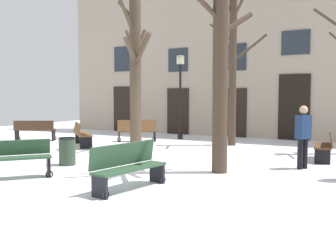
{
  "coord_description": "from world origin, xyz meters",
  "views": [
    {
      "loc": [
        5.82,
        -9.24,
        1.86
      ],
      "look_at": [
        0.0,
        1.53,
        0.91
      ],
      "focal_mm": 41.35,
      "sensor_mm": 36.0,
      "label": 1
    }
  ],
  "objects_px": {
    "bench_facing_shops": "(12,158)",
    "tree_left_of_center": "(135,69)",
    "bench_far_corner": "(128,166)",
    "person_strolling": "(303,134)",
    "tree_foreground": "(233,69)",
    "streetlamp": "(180,87)",
    "tree_right_of_center": "(221,50)",
    "bench_near_lamp": "(325,145)",
    "litter_bin": "(67,151)",
    "bench_back_to_back_left": "(35,130)",
    "bench_by_litter_bin": "(137,131)",
    "bench_near_center_tree": "(82,134)"
  },
  "relations": [
    {
      "from": "bench_facing_shops",
      "to": "tree_left_of_center",
      "type": "bearing_deg",
      "value": 41.36
    },
    {
      "from": "bench_far_corner",
      "to": "person_strolling",
      "type": "distance_m",
      "value": 4.78
    },
    {
      "from": "tree_foreground",
      "to": "person_strolling",
      "type": "distance_m",
      "value": 5.27
    },
    {
      "from": "tree_left_of_center",
      "to": "bench_far_corner",
      "type": "bearing_deg",
      "value": -58.28
    },
    {
      "from": "streetlamp",
      "to": "bench_facing_shops",
      "type": "xyz_separation_m",
      "value": [
        0.28,
        -9.02,
        -1.77
      ]
    },
    {
      "from": "tree_right_of_center",
      "to": "bench_near_lamp",
      "type": "height_order",
      "value": "tree_right_of_center"
    },
    {
      "from": "streetlamp",
      "to": "litter_bin",
      "type": "bearing_deg",
      "value": -88.85
    },
    {
      "from": "bench_far_corner",
      "to": "bench_back_to_back_left",
      "type": "xyz_separation_m",
      "value": [
        -8.19,
        5.14,
        -0.02
      ]
    },
    {
      "from": "tree_right_of_center",
      "to": "litter_bin",
      "type": "bearing_deg",
      "value": -166.39
    },
    {
      "from": "litter_bin",
      "to": "bench_near_lamp",
      "type": "distance_m",
      "value": 7.32
    },
    {
      "from": "tree_left_of_center",
      "to": "litter_bin",
      "type": "bearing_deg",
      "value": -89.0
    },
    {
      "from": "tree_left_of_center",
      "to": "bench_by_litter_bin",
      "type": "relative_size",
      "value": 3.42
    },
    {
      "from": "tree_right_of_center",
      "to": "person_strolling",
      "type": "bearing_deg",
      "value": 41.14
    },
    {
      "from": "bench_far_corner",
      "to": "person_strolling",
      "type": "relative_size",
      "value": 1.13
    },
    {
      "from": "tree_left_of_center",
      "to": "bench_facing_shops",
      "type": "height_order",
      "value": "tree_left_of_center"
    },
    {
      "from": "tree_right_of_center",
      "to": "bench_by_litter_bin",
      "type": "relative_size",
      "value": 3.76
    },
    {
      "from": "bench_by_litter_bin",
      "to": "litter_bin",
      "type": "bearing_deg",
      "value": 67.67
    },
    {
      "from": "tree_foreground",
      "to": "bench_far_corner",
      "type": "distance_m",
      "value": 8.03
    },
    {
      "from": "bench_near_center_tree",
      "to": "tree_foreground",
      "type": "bearing_deg",
      "value": -106.43
    },
    {
      "from": "streetlamp",
      "to": "person_strolling",
      "type": "bearing_deg",
      "value": -38.67
    },
    {
      "from": "bench_back_to_back_left",
      "to": "person_strolling",
      "type": "height_order",
      "value": "person_strolling"
    },
    {
      "from": "streetlamp",
      "to": "bench_by_litter_bin",
      "type": "xyz_separation_m",
      "value": [
        -1.14,
        -1.68,
        -1.79
      ]
    },
    {
      "from": "tree_foreground",
      "to": "litter_bin",
      "type": "distance_m",
      "value": 7.12
    },
    {
      "from": "tree_right_of_center",
      "to": "streetlamp",
      "type": "relative_size",
      "value": 1.58
    },
    {
      "from": "bench_by_litter_bin",
      "to": "bench_near_center_tree",
      "type": "xyz_separation_m",
      "value": [
        -1.06,
        -2.15,
        -0.0
      ]
    },
    {
      "from": "litter_bin",
      "to": "streetlamp",
      "type": "bearing_deg",
      "value": 91.15
    },
    {
      "from": "tree_left_of_center",
      "to": "tree_right_of_center",
      "type": "xyz_separation_m",
      "value": [
        4.07,
        -2.5,
        0.14
      ]
    },
    {
      "from": "bench_far_corner",
      "to": "litter_bin",
      "type": "bearing_deg",
      "value": 73.51
    },
    {
      "from": "streetlamp",
      "to": "bench_far_corner",
      "type": "relative_size",
      "value": 2.0
    },
    {
      "from": "bench_near_center_tree",
      "to": "person_strolling",
      "type": "xyz_separation_m",
      "value": [
        8.04,
        -0.84,
        0.44
      ]
    },
    {
      "from": "streetlamp",
      "to": "bench_near_center_tree",
      "type": "distance_m",
      "value": 4.77
    },
    {
      "from": "bench_by_litter_bin",
      "to": "tree_foreground",
      "type": "bearing_deg",
      "value": 155.23
    },
    {
      "from": "streetlamp",
      "to": "litter_bin",
      "type": "height_order",
      "value": "streetlamp"
    },
    {
      "from": "streetlamp",
      "to": "bench_near_center_tree",
      "type": "bearing_deg",
      "value": -119.86
    },
    {
      "from": "tree_foreground",
      "to": "tree_right_of_center",
      "type": "bearing_deg",
      "value": -74.17
    },
    {
      "from": "bench_back_to_back_left",
      "to": "person_strolling",
      "type": "relative_size",
      "value": 1.01
    },
    {
      "from": "tree_foreground",
      "to": "bench_near_lamp",
      "type": "xyz_separation_m",
      "value": [
        3.52,
        -2.05,
        -2.44
      ]
    },
    {
      "from": "tree_foreground",
      "to": "person_strolling",
      "type": "relative_size",
      "value": 3.63
    },
    {
      "from": "bench_near_center_tree",
      "to": "person_strolling",
      "type": "height_order",
      "value": "person_strolling"
    },
    {
      "from": "tree_left_of_center",
      "to": "person_strolling",
      "type": "bearing_deg",
      "value": -10.1
    },
    {
      "from": "litter_bin",
      "to": "bench_facing_shops",
      "type": "bearing_deg",
      "value": -85.76
    },
    {
      "from": "tree_foreground",
      "to": "litter_bin",
      "type": "height_order",
      "value": "tree_foreground"
    },
    {
      "from": "bench_far_corner",
      "to": "bench_near_lamp",
      "type": "relative_size",
      "value": 1.17
    },
    {
      "from": "tree_foreground",
      "to": "person_strolling",
      "type": "xyz_separation_m",
      "value": [
        3.16,
        -3.72,
        -1.99
      ]
    },
    {
      "from": "bench_far_corner",
      "to": "bench_near_lamp",
      "type": "bearing_deg",
      "value": -18.81
    },
    {
      "from": "tree_foreground",
      "to": "bench_near_center_tree",
      "type": "xyz_separation_m",
      "value": [
        -4.88,
        -2.88,
        -2.43
      ]
    },
    {
      "from": "streetlamp",
      "to": "bench_back_to_back_left",
      "type": "height_order",
      "value": "streetlamp"
    },
    {
      "from": "tree_right_of_center",
      "to": "bench_near_lamp",
      "type": "xyz_separation_m",
      "value": [
        2.05,
        3.14,
        -2.5
      ]
    },
    {
      "from": "tree_left_of_center",
      "to": "bench_far_corner",
      "type": "distance_m",
      "value": 6.27
    },
    {
      "from": "streetlamp",
      "to": "bench_far_corner",
      "type": "bearing_deg",
      "value": -69.92
    }
  ]
}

